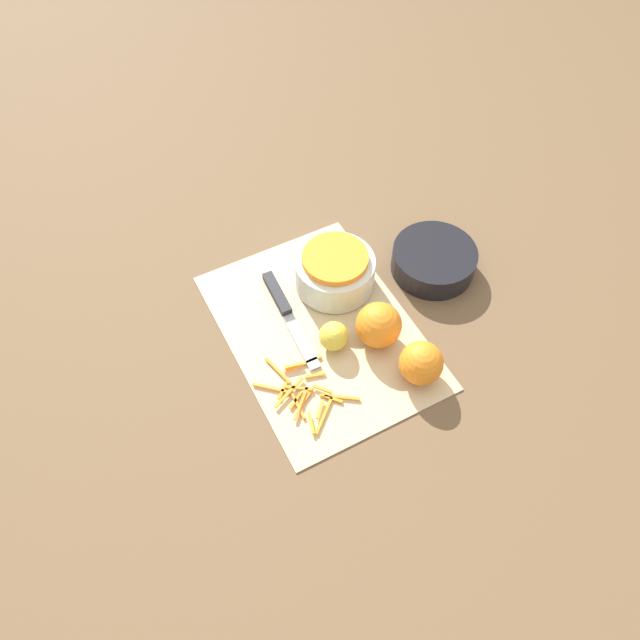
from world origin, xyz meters
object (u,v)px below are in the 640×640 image
(bowl_speckled, at_px, (335,270))
(lemon, at_px, (334,336))
(knife, at_px, (282,303))
(orange_right, at_px, (421,363))
(orange_left, at_px, (379,325))
(bowl_dark, at_px, (434,260))

(bowl_speckled, bearing_deg, lemon, -29.28)
(knife, relative_size, orange_right, 3.00)
(orange_right, bearing_deg, lemon, -140.86)
(bowl_speckled, distance_m, orange_left, 0.15)
(orange_left, bearing_deg, knife, -140.90)
(lemon, bearing_deg, bowl_speckled, 150.72)
(knife, bearing_deg, bowl_dark, 83.15)
(bowl_dark, xyz_separation_m, knife, (-0.05, -0.31, -0.01))
(bowl_dark, relative_size, orange_left, 1.99)
(orange_left, distance_m, lemon, 0.08)
(bowl_dark, bearing_deg, bowl_speckled, -105.88)
(orange_left, height_order, lemon, orange_left)
(bowl_dark, bearing_deg, orange_right, -39.33)
(bowl_dark, height_order, orange_right, orange_right)
(knife, distance_m, orange_right, 0.29)
(bowl_speckled, relative_size, knife, 0.66)
(bowl_dark, relative_size, knife, 0.71)
(bowl_dark, relative_size, orange_right, 2.14)
(bowl_dark, height_order, knife, bowl_dark)
(bowl_speckled, distance_m, bowl_dark, 0.20)
(knife, relative_size, lemon, 4.32)
(orange_left, distance_m, orange_right, 0.10)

